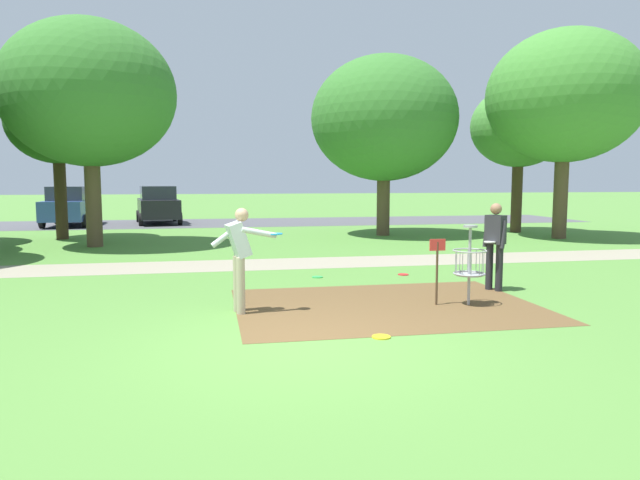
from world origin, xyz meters
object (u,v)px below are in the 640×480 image
Objects in this scene: parked_car_center_left at (158,205)px; tree_mid_left at (57,123)px; tree_near_right at (519,127)px; tree_far_right at (384,119)px; disc_golf_basket at (466,262)px; frisbee_mid_grass at (317,277)px; frisbee_near_basket at (403,274)px; player_foreground_watching at (495,241)px; parked_car_leftmost at (70,206)px; player_throwing at (240,253)px; tree_far_left at (89,94)px; frisbee_by_tee at (381,337)px; tree_mid_right at (565,97)px.

tree_mid_left is at bearing -111.56° from parked_car_center_left.
tree_far_right reaches higher than tree_near_right.
disc_golf_basket is 5.72× the size of frisbee_mid_grass.
tree_far_right reaches higher than tree_mid_left.
tree_near_right is (8.08, 9.29, 4.27)m from frisbee_near_basket.
player_foreground_watching is 21.83m from parked_car_leftmost.
frisbee_mid_grass is at bearing 58.80° from player_throwing.
frisbee_mid_grass is (-3.12, 2.11, -0.96)m from player_foreground_watching.
player_throwing is 11.66m from tree_far_left.
player_foreground_watching is at bearing -45.42° from tree_far_left.
frisbee_by_tee is at bearing -77.64° from parked_car_center_left.
tree_mid_right is 1.70× the size of parked_car_center_left.
frisbee_by_tee is 15.27m from tree_far_right.
parked_car_center_left is at bearing 152.83° from tree_near_right.
tree_far_right is (4.30, 9.01, 4.46)m from frisbee_mid_grass.
player_throwing is 7.03× the size of frisbee_mid_grass.
player_foreground_watching is at bearing -61.28° from frisbee_near_basket.
player_throwing reaches higher than frisbee_near_basket.
tree_far_left is (-9.11, 9.24, 3.88)m from player_foreground_watching.
disc_golf_basket is 0.81× the size of player_throwing.
tree_mid_right is 21.75m from parked_car_leftmost.
disc_golf_basket is 5.36× the size of frisbee_by_tee.
tree_mid_right is at bearing 38.53° from player_throwing.
tree_far_left is (-16.31, 0.50, -0.28)m from tree_mid_right.
tree_mid_right is (0.25, -2.62, 0.85)m from tree_near_right.
parked_car_center_left reaches higher than player_foreground_watching.
tree_near_right is at bearing 2.36° from tree_far_right.
tree_near_right reaches higher than frisbee_near_basket.
tree_mid_left is at bearing 126.37° from disc_golf_basket.
tree_mid_right is (10.35, 11.57, 5.11)m from frisbee_by_tee.
frisbee_mid_grass is 17.59m from parked_car_center_left.
tree_far_right reaches higher than frisbee_near_basket.
tree_near_right is 0.87× the size of tree_far_right.
disc_golf_basket is 22.20m from parked_car_leftmost.
player_throwing is 14.46m from tree_mid_left.
tree_mid_right reaches higher than parked_car_center_left.
frisbee_near_basket is 1.99m from frisbee_mid_grass.
disc_golf_basket is 0.31× the size of parked_car_center_left.
disc_golf_basket is 0.19× the size of tree_mid_right.
tree_near_right is 5.78m from tree_far_right.
parked_car_leftmost reaches higher than frisbee_near_basket.
player_foreground_watching is 0.23× the size of tree_mid_right.
frisbee_by_tee is 0.06× the size of parked_car_center_left.
tree_near_right is at bearing -27.17° from parked_car_center_left.
player_throwing is 0.41× the size of parked_car_leftmost.
player_foreground_watching is 0.41× the size of parked_car_leftmost.
tree_mid_left reaches higher than player_foreground_watching.
tree_far_left is at bearing 134.58° from player_foreground_watching.
parked_car_leftmost is (-19.08, 9.56, -4.20)m from tree_mid_right.
frisbee_mid_grass is at bearing -147.27° from tree_mid_right.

